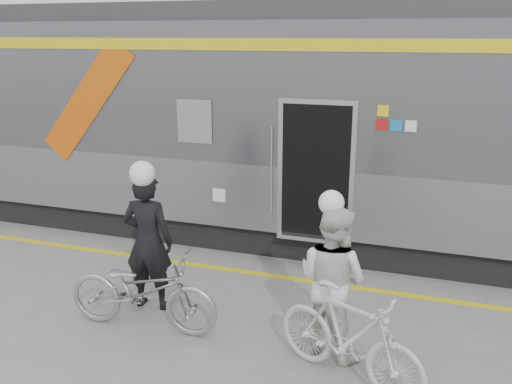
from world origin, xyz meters
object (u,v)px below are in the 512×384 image
at_px(bicycle_right, 349,336).
at_px(woman, 332,280).
at_px(man, 148,241).
at_px(bicycle_left, 142,290).

bearing_deg(bicycle_right, woman, 52.62).
xyz_separation_m(man, bicycle_left, (0.20, -0.55, -0.43)).
distance_m(man, woman, 2.54).
height_order(man, woman, man).
bearing_deg(woman, bicycle_left, 30.63).
relative_size(bicycle_left, woman, 1.11).
relative_size(man, bicycle_left, 0.95).
height_order(man, bicycle_left, man).
bearing_deg(bicycle_left, man, 16.29).
xyz_separation_m(man, bicycle_right, (2.83, -0.83, -0.40)).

